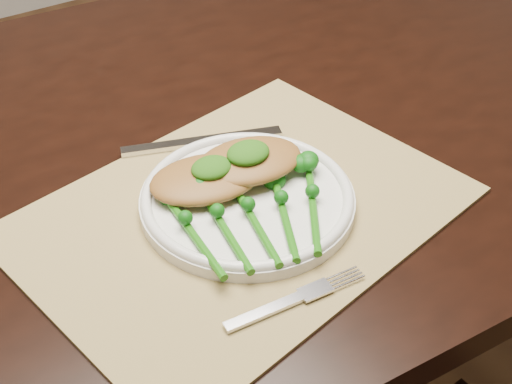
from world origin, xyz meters
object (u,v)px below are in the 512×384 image
chicken_fillet_left (205,179)px  dining_table (204,315)px  dinner_plate (247,198)px  placemat (240,212)px  broccolini_bundle (255,223)px

chicken_fillet_left → dining_table: bearing=81.4°
dining_table → chicken_fillet_left: chicken_fillet_left is taller
dining_table → dinner_plate: 0.43m
chicken_fillet_left → dinner_plate: bearing=-36.7°
placemat → broccolini_bundle: broccolini_bundle is taller
placemat → dinner_plate: bearing=2.2°
dinner_plate → broccolini_bundle: 0.05m
placemat → chicken_fillet_left: size_ratio=3.72×
placemat → broccolini_bundle: bearing=-112.4°
chicken_fillet_left → placemat: bearing=-49.8°
dinner_plate → chicken_fillet_left: chicken_fillet_left is taller
dinner_plate → broccolini_bundle: (-0.02, -0.05, 0.01)m
dining_table → placemat: (-0.04, -0.18, 0.38)m
dining_table → broccolini_bundle: 0.46m
placemat → broccolini_bundle: 0.05m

